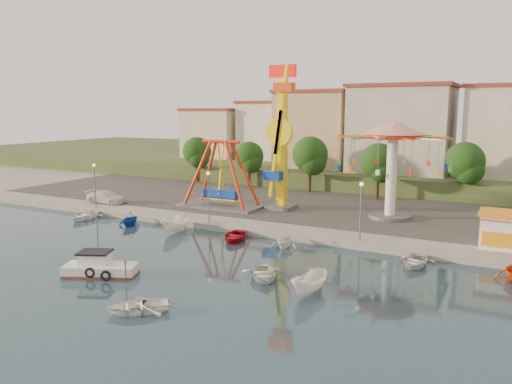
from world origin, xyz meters
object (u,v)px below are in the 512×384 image
Objects in this scene: rowboat_a at (263,273)px; skiff at (310,284)px; cabin_motorboat at (99,268)px; van at (106,197)px; kamikaze_tower at (282,141)px; wave_swinger at (393,148)px; pirate_ship_ride at (221,175)px.

rowboat_a is 1.03× the size of skiff.
cabin_motorboat is 26.58m from van.
skiff is (12.56, -22.26, -7.87)m from kamikaze_tower.
wave_swinger reaches higher than cabin_motorboat.
cabin_motorboat is at bearing 168.40° from rowboat_a.
rowboat_a is 32.73m from van.
kamikaze_tower reaches higher than cabin_motorboat.
van is at bearing -161.60° from pirate_ship_ride.
wave_swinger is 24.56m from skiff.
pirate_ship_ride is 2.61× the size of skiff.
wave_swinger reaches higher than skiff.
kamikaze_tower is 2.92× the size of cabin_motorboat.
pirate_ship_ride reaches higher than cabin_motorboat.
van is at bearing 118.45° from rowboat_a.
wave_swinger is 2.20× the size of van.
wave_swinger reaches higher than pirate_ship_ride.
wave_swinger is at bearing -81.62° from van.
van is (-21.01, -6.55, -7.24)m from kamikaze_tower.
van reaches higher than skiff.
van reaches higher than rowboat_a.
rowboat_a is (15.39, -19.03, -3.98)m from pirate_ship_ride.
kamikaze_tower reaches higher than skiff.
wave_swinger is 31.87m from cabin_motorboat.
skiff is 37.06m from van.
wave_swinger is 34.89m from van.
kamikaze_tower is at bearing 76.34° from rowboat_a.
van is (-14.00, -4.66, -3.03)m from pirate_ship_ride.
cabin_motorboat reaches higher than rowboat_a.
rowboat_a is 0.75× the size of van.
cabin_motorboat is (-15.09, -27.00, -7.70)m from wave_swinger.
wave_swinger is (12.33, 1.14, -0.41)m from kamikaze_tower.
van is (-29.39, 14.37, 0.96)m from rowboat_a.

